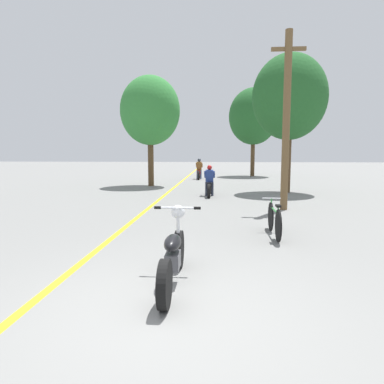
# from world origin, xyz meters

# --- Properties ---
(ground_plane) EXTENTS (120.00, 120.00, 0.00)m
(ground_plane) POSITION_xyz_m (0.00, 0.00, 0.00)
(ground_plane) COLOR slate
(lane_stripe_center) EXTENTS (0.14, 48.00, 0.01)m
(lane_stripe_center) POSITION_xyz_m (-1.70, 12.79, 0.00)
(lane_stripe_center) COLOR yellow
(lane_stripe_center) RESTS_ON ground
(utility_pole) EXTENTS (1.10, 0.24, 5.81)m
(utility_pole) POSITION_xyz_m (2.90, 7.59, 2.99)
(utility_pole) COLOR brown
(utility_pole) RESTS_ON ground
(roadside_tree_right_near) EXTENTS (3.45, 3.11, 6.46)m
(roadside_tree_right_near) POSITION_xyz_m (3.97, 12.59, 4.45)
(roadside_tree_right_near) COLOR #513A23
(roadside_tree_right_near) RESTS_ON ground
(roadside_tree_right_far) EXTENTS (3.83, 3.45, 6.89)m
(roadside_tree_right_far) POSITION_xyz_m (3.40, 23.50, 4.67)
(roadside_tree_right_far) COLOR #513A23
(roadside_tree_right_far) RESTS_ON ground
(roadside_tree_left) EXTENTS (3.33, 3.00, 6.13)m
(roadside_tree_left) POSITION_xyz_m (-3.12, 15.16, 4.19)
(roadside_tree_left) COLOR #513A23
(roadside_tree_left) RESTS_ON ground
(motorcycle_foreground) EXTENTS (0.75, 2.17, 1.08)m
(motorcycle_foreground) POSITION_xyz_m (0.04, 0.85, 0.44)
(motorcycle_foreground) COLOR black
(motorcycle_foreground) RESTS_ON ground
(motorcycle_rider_lead) EXTENTS (0.50, 2.05, 1.36)m
(motorcycle_rider_lead) POSITION_xyz_m (0.30, 11.02, 0.51)
(motorcycle_rider_lead) COLOR black
(motorcycle_rider_lead) RESTS_ON ground
(motorcycle_rider_far) EXTENTS (0.50, 2.05, 1.46)m
(motorcycle_rider_far) POSITION_xyz_m (-0.66, 20.25, 0.55)
(motorcycle_rider_far) COLOR black
(motorcycle_rider_far) RESTS_ON ground
(bicycle_parked) EXTENTS (0.44, 1.78, 0.83)m
(bicycle_parked) POSITION_xyz_m (1.99, 3.87, 0.38)
(bicycle_parked) COLOR black
(bicycle_parked) RESTS_ON ground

